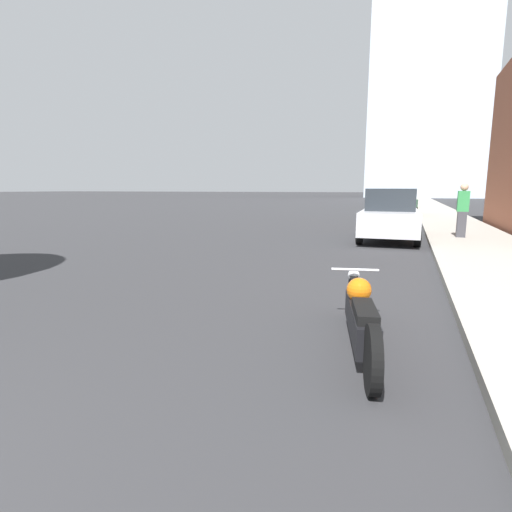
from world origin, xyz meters
The scene contains 9 objects.
sidewalk centered at (5.79, 40.00, 0.07)m, with size 2.86×240.00×0.15m.
distant_tower centered at (6.29, 93.41, 27.89)m, with size 21.82×21.82×55.78m.
motorcycle centered at (3.21, 4.96, 0.38)m, with size 0.82×2.65×0.75m.
parked_car_silver centered at (3.09, 15.16, 0.88)m, with size 2.03×4.54×1.80m.
parked_car_green centered at (3.24, 27.59, 0.85)m, with size 2.14×4.18×1.73m.
parked_car_yellow centered at (3.15, 39.27, 0.84)m, with size 2.02×3.99×1.73m.
parked_car_blue centered at (3.23, 50.68, 0.82)m, with size 2.05×4.09×1.65m.
parked_car_black centered at (3.08, 63.34, 0.82)m, with size 2.03×4.05×1.62m.
pedestrian centered at (5.41, 15.71, 1.11)m, with size 0.36×0.26×1.83m.
Camera 1 is at (3.64, 0.46, 1.81)m, focal length 28.00 mm.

